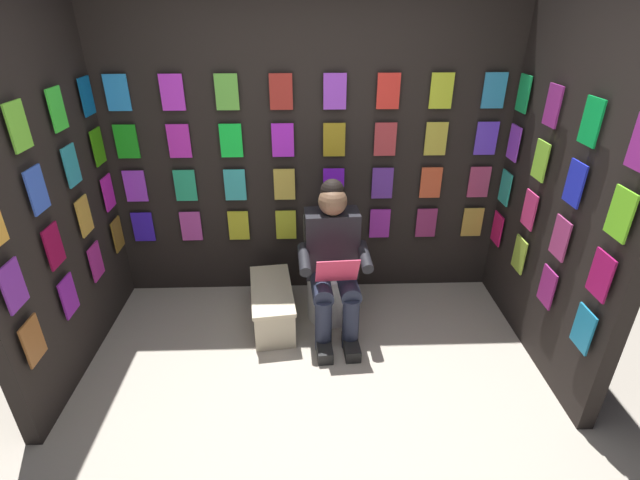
% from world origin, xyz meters
% --- Properties ---
extents(ground_plane, '(30.00, 30.00, 0.00)m').
position_xyz_m(ground_plane, '(0.00, 0.00, 0.00)').
color(ground_plane, '#B2A899').
extents(display_wall_back, '(3.28, 0.14, 2.44)m').
position_xyz_m(display_wall_back, '(0.00, -1.71, 1.22)').
color(display_wall_back, black).
rests_on(display_wall_back, ground).
extents(display_wall_left, '(0.14, 1.66, 2.44)m').
position_xyz_m(display_wall_left, '(-1.64, -0.83, 1.22)').
color(display_wall_left, black).
rests_on(display_wall_left, ground).
extents(display_wall_right, '(0.14, 1.66, 2.44)m').
position_xyz_m(display_wall_right, '(1.64, -0.83, 1.22)').
color(display_wall_right, black).
rests_on(display_wall_right, ground).
extents(toilet, '(0.41, 0.56, 0.77)m').
position_xyz_m(toilet, '(-0.16, -1.29, 0.33)').
color(toilet, white).
rests_on(toilet, ground).
extents(person_reading, '(0.54, 0.70, 1.19)m').
position_xyz_m(person_reading, '(-0.17, -1.06, 0.60)').
color(person_reading, black).
rests_on(person_reading, ground).
extents(comic_longbox_near, '(0.40, 0.76, 0.32)m').
position_xyz_m(comic_longbox_near, '(0.31, -1.13, 0.16)').
color(comic_longbox_near, beige).
rests_on(comic_longbox_near, ground).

